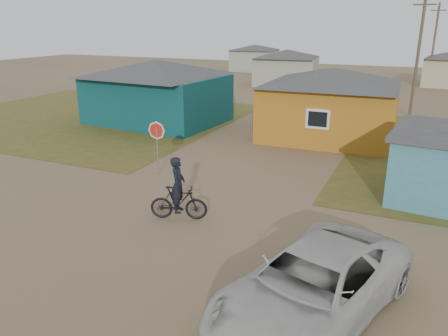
{
  "coord_description": "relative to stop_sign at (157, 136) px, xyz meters",
  "views": [
    {
      "loc": [
        7.05,
        -10.42,
        6.24
      ],
      "look_at": [
        0.98,
        3.0,
        1.3
      ],
      "focal_mm": 35.0,
      "sensor_mm": 36.0,
      "label": 1
    }
  ],
  "objects": [
    {
      "name": "utility_pole_far",
      "position": [
        10.3,
        33.46,
        2.41
      ],
      "size": [
        1.4,
        0.2,
        8.0
      ],
      "color": "brown",
      "rests_on": "ground"
    },
    {
      "name": "house_yellow",
      "position": [
        5.3,
        9.46,
        0.27
      ],
      "size": [
        7.72,
        6.76,
        3.9
      ],
      "color": "#AD6B1A",
      "rests_on": "ground"
    },
    {
      "name": "grass_nw",
      "position": [
        -11.2,
        8.46,
        -1.72
      ],
      "size": [
        20.0,
        18.0,
        0.0
      ],
      "primitive_type": "cube",
      "color": "brown",
      "rests_on": "ground"
    },
    {
      "name": "house_teal",
      "position": [
        -5.7,
        8.96,
        0.33
      ],
      "size": [
        8.93,
        7.08,
        4.0
      ],
      "color": "#0A373A",
      "rests_on": "ground"
    },
    {
      "name": "house_pale_north",
      "position": [
        -11.2,
        41.46,
        0.02
      ],
      "size": [
        6.28,
        5.81,
        3.4
      ],
      "color": "gray",
      "rests_on": "ground"
    },
    {
      "name": "cyclist",
      "position": [
        3.01,
        -3.47,
        -0.95
      ],
      "size": [
        1.97,
        1.14,
        2.15
      ],
      "color": "black",
      "rests_on": "ground"
    },
    {
      "name": "vehicle",
      "position": [
        8.26,
        -6.69,
        -0.94
      ],
      "size": [
        4.11,
        6.18,
        1.58
      ],
      "primitive_type": "imported",
      "rotation": [
        0.0,
        0.0,
        -0.29
      ],
      "color": "#BBBBB7",
      "rests_on": "ground"
    },
    {
      "name": "stop_sign",
      "position": [
        0.0,
        0.0,
        0.0
      ],
      "size": [
        0.74,
        0.29,
        2.34
      ],
      "color": "gray",
      "rests_on": "ground"
    },
    {
      "name": "house_pale_west",
      "position": [
        -3.2,
        29.46,
        0.13
      ],
      "size": [
        7.04,
        6.15,
        3.6
      ],
      "color": "gray",
      "rests_on": "ground"
    },
    {
      "name": "ground",
      "position": [
        2.8,
        -4.54,
        -1.73
      ],
      "size": [
        120.0,
        120.0,
        0.0
      ],
      "primitive_type": "plane",
      "color": "#7C6448"
    },
    {
      "name": "utility_pole_near",
      "position": [
        9.3,
        17.46,
        2.41
      ],
      "size": [
        1.4,
        0.2,
        8.0
      ],
      "color": "brown",
      "rests_on": "ground"
    }
  ]
}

